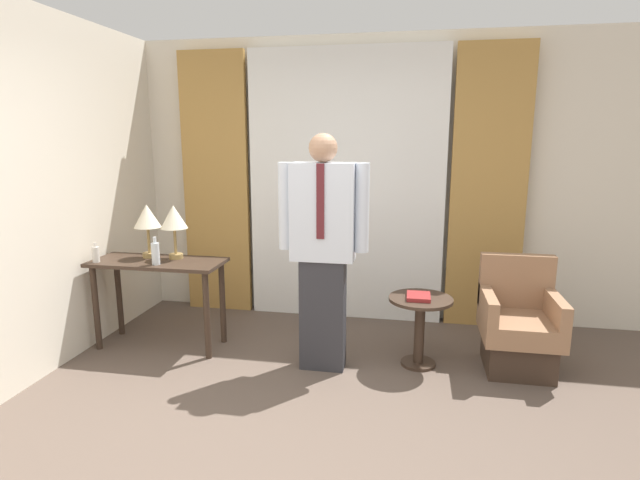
{
  "coord_description": "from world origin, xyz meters",
  "views": [
    {
      "loc": [
        0.64,
        -2.22,
        1.76
      ],
      "look_at": [
        -0.0,
        1.2,
        1.04
      ],
      "focal_mm": 28.0,
      "sensor_mm": 36.0,
      "label": 1
    }
  ],
  "objects_px": {
    "table_lamp_left": "(147,218)",
    "person": "(323,245)",
    "table_lamp_right": "(174,219)",
    "armchair": "(518,328)",
    "bottle_near_edge": "(155,253)",
    "side_table": "(420,320)",
    "desk": "(158,276)",
    "book": "(419,296)",
    "bottle_by_lamp": "(96,254)"
  },
  "relations": [
    {
      "from": "table_lamp_left",
      "to": "person",
      "type": "xyz_separation_m",
      "value": [
        1.55,
        -0.25,
        -0.12
      ]
    },
    {
      "from": "table_lamp_right",
      "to": "armchair",
      "type": "distance_m",
      "value": 2.9
    },
    {
      "from": "bottle_near_edge",
      "to": "side_table",
      "type": "bearing_deg",
      "value": 3.89
    },
    {
      "from": "table_lamp_right",
      "to": "armchair",
      "type": "bearing_deg",
      "value": 0.34
    },
    {
      "from": "desk",
      "to": "table_lamp_left",
      "type": "xyz_separation_m",
      "value": [
        -0.12,
        0.1,
        0.47
      ]
    },
    {
      "from": "table_lamp_right",
      "to": "book",
      "type": "height_order",
      "value": "table_lamp_right"
    },
    {
      "from": "table_lamp_left",
      "to": "book",
      "type": "distance_m",
      "value": 2.33
    },
    {
      "from": "book",
      "to": "bottle_near_edge",
      "type": "bearing_deg",
      "value": -176.64
    },
    {
      "from": "table_lamp_left",
      "to": "bottle_near_edge",
      "type": "xyz_separation_m",
      "value": [
        0.18,
        -0.22,
        -0.24
      ]
    },
    {
      "from": "book",
      "to": "person",
      "type": "bearing_deg",
      "value": -168.25
    },
    {
      "from": "table_lamp_left",
      "to": "side_table",
      "type": "height_order",
      "value": "table_lamp_left"
    },
    {
      "from": "bottle_by_lamp",
      "to": "person",
      "type": "xyz_separation_m",
      "value": [
        1.9,
        -0.01,
        0.15
      ]
    },
    {
      "from": "bottle_near_edge",
      "to": "book",
      "type": "xyz_separation_m",
      "value": [
        2.09,
        0.12,
        -0.28
      ]
    },
    {
      "from": "table_lamp_left",
      "to": "bottle_near_edge",
      "type": "height_order",
      "value": "table_lamp_left"
    },
    {
      "from": "armchair",
      "to": "side_table",
      "type": "xyz_separation_m",
      "value": [
        -0.75,
        -0.09,
        0.05
      ]
    },
    {
      "from": "bottle_near_edge",
      "to": "bottle_by_lamp",
      "type": "bearing_deg",
      "value": -177.91
    },
    {
      "from": "table_lamp_right",
      "to": "side_table",
      "type": "height_order",
      "value": "table_lamp_right"
    },
    {
      "from": "side_table",
      "to": "book",
      "type": "xyz_separation_m",
      "value": [
        -0.02,
        -0.02,
        0.19
      ]
    },
    {
      "from": "bottle_near_edge",
      "to": "book",
      "type": "height_order",
      "value": "bottle_near_edge"
    },
    {
      "from": "table_lamp_right",
      "to": "table_lamp_left",
      "type": "bearing_deg",
      "value": 180.0
    },
    {
      "from": "bottle_by_lamp",
      "to": "book",
      "type": "xyz_separation_m",
      "value": [
        2.62,
        0.14,
        -0.25
      ]
    },
    {
      "from": "table_lamp_left",
      "to": "bottle_by_lamp",
      "type": "bearing_deg",
      "value": -145.22
    },
    {
      "from": "table_lamp_right",
      "to": "book",
      "type": "relative_size",
      "value": 2.13
    },
    {
      "from": "bottle_by_lamp",
      "to": "armchair",
      "type": "height_order",
      "value": "bottle_by_lamp"
    },
    {
      "from": "desk",
      "to": "armchair",
      "type": "relative_size",
      "value": 1.29
    },
    {
      "from": "bottle_near_edge",
      "to": "person",
      "type": "xyz_separation_m",
      "value": [
        1.38,
        -0.03,
        0.13
      ]
    },
    {
      "from": "bottle_near_edge",
      "to": "armchair",
      "type": "relative_size",
      "value": 0.27
    },
    {
      "from": "table_lamp_right",
      "to": "book",
      "type": "distance_m",
      "value": 2.1
    },
    {
      "from": "desk",
      "to": "table_lamp_right",
      "type": "height_order",
      "value": "table_lamp_right"
    },
    {
      "from": "table_lamp_right",
      "to": "person",
      "type": "xyz_separation_m",
      "value": [
        1.31,
        -0.25,
        -0.12
      ]
    },
    {
      "from": "armchair",
      "to": "book",
      "type": "height_order",
      "value": "armchair"
    },
    {
      "from": "bottle_by_lamp",
      "to": "book",
      "type": "relative_size",
      "value": 0.76
    },
    {
      "from": "bottle_by_lamp",
      "to": "book",
      "type": "bearing_deg",
      "value": 3.1
    },
    {
      "from": "desk",
      "to": "table_lamp_right",
      "type": "distance_m",
      "value": 0.5
    },
    {
      "from": "bottle_near_edge",
      "to": "book",
      "type": "distance_m",
      "value": 2.12
    },
    {
      "from": "desk",
      "to": "book",
      "type": "relative_size",
      "value": 5.15
    },
    {
      "from": "bottle_near_edge",
      "to": "armchair",
      "type": "distance_m",
      "value": 2.91
    },
    {
      "from": "bottle_near_edge",
      "to": "bottle_by_lamp",
      "type": "xyz_separation_m",
      "value": [
        -0.52,
        -0.02,
        -0.03
      ]
    },
    {
      "from": "bottle_near_edge",
      "to": "person",
      "type": "distance_m",
      "value": 1.38
    },
    {
      "from": "side_table",
      "to": "bottle_near_edge",
      "type": "bearing_deg",
      "value": -176.11
    },
    {
      "from": "side_table",
      "to": "book",
      "type": "bearing_deg",
      "value": -130.26
    },
    {
      "from": "bottle_near_edge",
      "to": "book",
      "type": "relative_size",
      "value": 1.06
    },
    {
      "from": "table_lamp_left",
      "to": "side_table",
      "type": "xyz_separation_m",
      "value": [
        2.29,
        -0.08,
        -0.72
      ]
    },
    {
      "from": "side_table",
      "to": "table_lamp_right",
      "type": "bearing_deg",
      "value": 177.85
    },
    {
      "from": "bottle_near_edge",
      "to": "side_table",
      "type": "height_order",
      "value": "bottle_near_edge"
    },
    {
      "from": "person",
      "to": "desk",
      "type": "bearing_deg",
      "value": 174.03
    },
    {
      "from": "bottle_by_lamp",
      "to": "side_table",
      "type": "distance_m",
      "value": 2.68
    },
    {
      "from": "person",
      "to": "book",
      "type": "xyz_separation_m",
      "value": [
        0.72,
        0.15,
        -0.4
      ]
    },
    {
      "from": "table_lamp_right",
      "to": "bottle_near_edge",
      "type": "height_order",
      "value": "table_lamp_right"
    },
    {
      "from": "armchair",
      "to": "book",
      "type": "xyz_separation_m",
      "value": [
        -0.76,
        -0.11,
        0.24
      ]
    }
  ]
}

